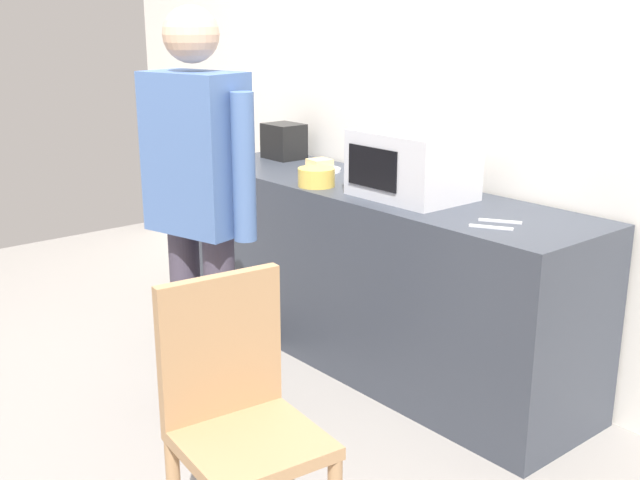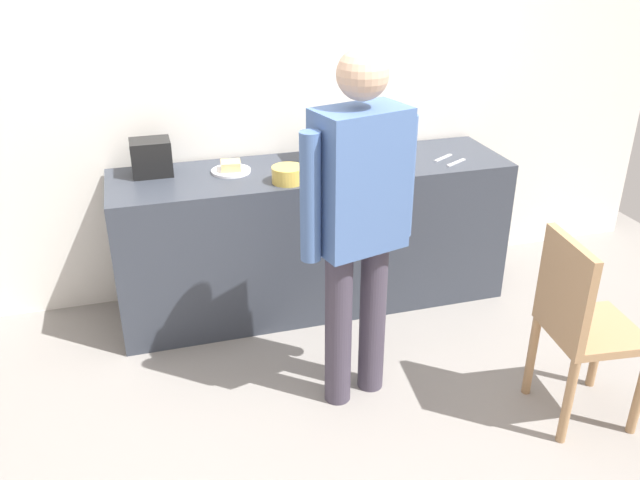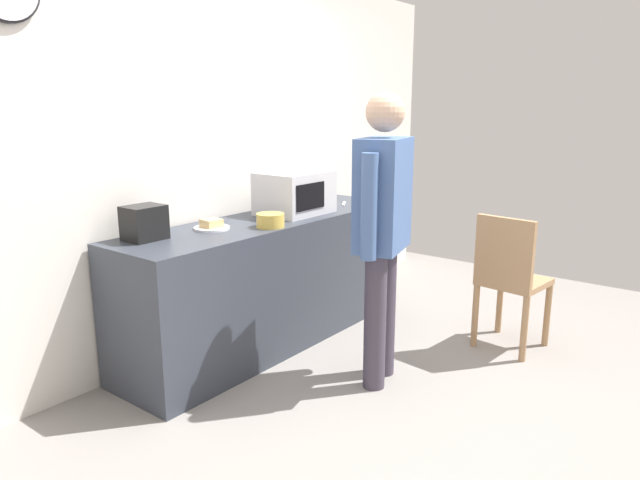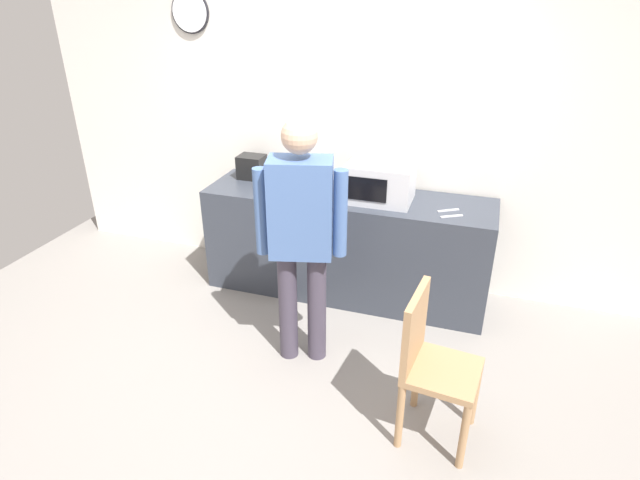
% 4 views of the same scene
% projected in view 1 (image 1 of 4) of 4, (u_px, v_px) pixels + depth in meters
% --- Properties ---
extents(ground_plane, '(6.00, 6.00, 0.00)m').
position_uv_depth(ground_plane, '(139.00, 421.00, 3.33)').
color(ground_plane, gray).
extents(back_wall, '(5.40, 0.13, 2.60)m').
position_uv_depth(back_wall, '(406.00, 92.00, 3.95)').
color(back_wall, silver).
rests_on(back_wall, ground_plane).
extents(kitchen_counter, '(2.33, 0.62, 0.89)m').
position_uv_depth(kitchen_counter, '(372.00, 274.00, 3.83)').
color(kitchen_counter, '#333842').
rests_on(kitchen_counter, ground_plane).
extents(microwave, '(0.50, 0.39, 0.30)m').
position_uv_depth(microwave, '(412.00, 165.00, 3.47)').
color(microwave, silver).
rests_on(microwave, kitchen_counter).
extents(sandwich_plate, '(0.22, 0.22, 0.07)m').
position_uv_depth(sandwich_plate, '(320.00, 167.00, 4.08)').
color(sandwich_plate, white).
rests_on(sandwich_plate, kitchen_counter).
extents(salad_bowl, '(0.18, 0.18, 0.09)m').
position_uv_depth(salad_bowl, '(316.00, 177.00, 3.72)').
color(salad_bowl, gold).
rests_on(salad_bowl, kitchen_counter).
extents(toaster, '(0.22, 0.18, 0.20)m').
position_uv_depth(toaster, '(284.00, 141.00, 4.43)').
color(toaster, black).
rests_on(toaster, kitchen_counter).
extents(fork_utensil, '(0.16, 0.10, 0.01)m').
position_uv_depth(fork_utensil, '(491.00, 227.00, 2.99)').
color(fork_utensil, silver).
rests_on(fork_utensil, kitchen_counter).
extents(spoon_utensil, '(0.16, 0.11, 0.01)m').
position_uv_depth(spoon_utensil, '(500.00, 221.00, 3.08)').
color(spoon_utensil, silver).
rests_on(spoon_utensil, kitchen_counter).
extents(person_standing, '(0.57, 0.33, 1.72)m').
position_uv_depth(person_standing, '(198.00, 189.00, 3.14)').
color(person_standing, '#403948').
rests_on(person_standing, ground_plane).
extents(wooden_chair, '(0.44, 0.44, 0.94)m').
position_uv_depth(wooden_chair, '(239.00, 416.00, 2.32)').
color(wooden_chair, '#A87F56').
rests_on(wooden_chair, ground_plane).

